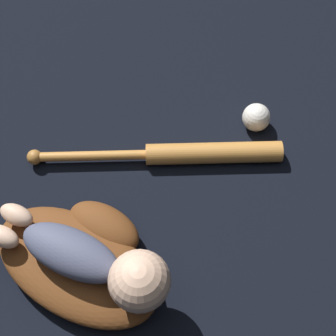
# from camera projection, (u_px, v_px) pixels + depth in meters

# --- Properties ---
(ground_plane) EXTENTS (6.00, 6.00, 0.00)m
(ground_plane) POSITION_uv_depth(u_px,v_px,m) (67.00, 273.00, 1.19)
(ground_plane) COLOR black
(baseball_glove) EXTENTS (0.42, 0.32, 0.07)m
(baseball_glove) POSITION_uv_depth(u_px,v_px,m) (81.00, 259.00, 1.17)
(baseball_glove) COLOR brown
(baseball_glove) RESTS_ON ground
(baby_figure) EXTENTS (0.39, 0.23, 0.12)m
(baby_figure) POSITION_uv_depth(u_px,v_px,m) (99.00, 264.00, 1.08)
(baby_figure) COLOR #4C516B
(baby_figure) RESTS_ON baseball_glove
(baseball_bat) EXTENTS (0.42, 0.47, 0.05)m
(baseball_bat) POSITION_uv_depth(u_px,v_px,m) (189.00, 154.00, 1.31)
(baseball_bat) COLOR #C6843D
(baseball_bat) RESTS_ON ground
(baseball) EXTENTS (0.07, 0.07, 0.07)m
(baseball) POSITION_uv_depth(u_px,v_px,m) (256.00, 117.00, 1.35)
(baseball) COLOR white
(baseball) RESTS_ON ground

